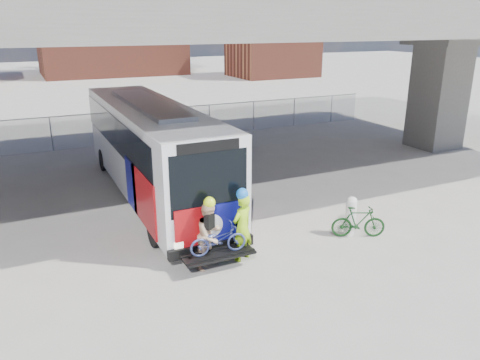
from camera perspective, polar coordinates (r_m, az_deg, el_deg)
ground at (r=16.77m, az=-1.01°, el=-4.06°), size 160.00×160.00×0.00m
bus at (r=18.26m, az=-10.85°, el=4.47°), size 2.67×12.90×3.69m
overpass at (r=19.20m, az=-6.36°, el=18.72°), size 40.00×16.00×7.95m
chainlink_fence at (r=27.34m, az=-11.62°, el=7.56°), size 30.00×0.06×30.00m
brick_buildings at (r=62.80m, az=-19.35°, el=16.58°), size 54.00×22.00×12.00m
bollard at (r=15.27m, az=13.37°, el=-4.11°), size 0.34×0.34×1.30m
cyclist_hivis at (r=13.20m, az=0.27°, el=-5.59°), size 0.85×0.73×2.16m
cyclist_tan at (r=12.87m, az=-3.67°, el=-6.63°), size 1.15×1.09×2.06m
bike_parked at (r=15.23m, az=14.23°, el=-4.99°), size 1.73×1.17×1.02m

